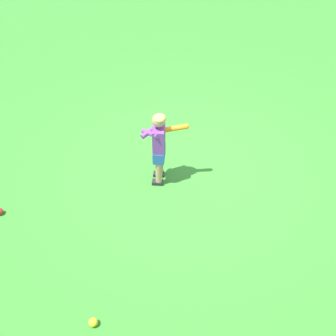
{
  "coord_description": "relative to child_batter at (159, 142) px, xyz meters",
  "views": [
    {
      "loc": [
        2.1,
        4.18,
        4.05
      ],
      "look_at": [
        0.47,
        0.33,
        0.45
      ],
      "focal_mm": 46.17,
      "sensor_mm": 36.0,
      "label": 1
    }
  ],
  "objects": [
    {
      "name": "ground_plane",
      "position": [
        -0.46,
        -0.03,
        -0.65
      ],
      "size": [
        40.0,
        40.0,
        0.0
      ],
      "primitive_type": "plane",
      "color": "#38842D"
    },
    {
      "name": "child_batter",
      "position": [
        0.0,
        0.0,
        0.0
      ],
      "size": [
        0.61,
        0.33,
        1.08
      ],
      "color": "#232328",
      "rests_on": "ground"
    },
    {
      "name": "play_ball_behind_batter",
      "position": [
        1.44,
        1.76,
        -0.6
      ],
      "size": [
        0.09,
        0.09,
        0.09
      ],
      "primitive_type": "sphere",
      "color": "yellow",
      "rests_on": "ground"
    }
  ]
}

